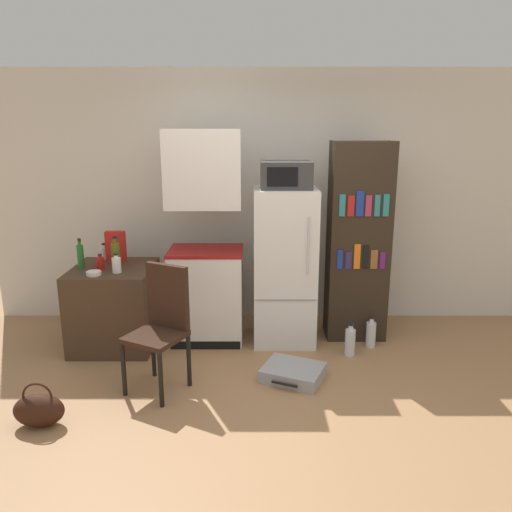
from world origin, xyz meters
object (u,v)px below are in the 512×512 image
microwave (284,175)px  cereal_box (113,246)px  refrigerator (282,266)px  bottle_olive_oil (113,254)px  handbag (36,410)px  bottle_green_tall (78,256)px  suitcase_large_flat (291,372)px  water_bottle_middle (348,341)px  water_bottle_front (369,333)px  bowl (91,273)px  bottle_clear_short (102,253)px  bottle_milk_white (114,265)px  chair (160,318)px  bookshelf (356,242)px  bottle_ketchup_red (98,263)px  kitchen_hutch (203,247)px  side_table (113,306)px

microwave → cereal_box: size_ratio=1.57×
refrigerator → bottle_olive_oil: size_ratio=5.15×
microwave → handbag: microwave is taller
bottle_green_tall → suitcase_large_flat: (1.95, -0.68, -0.84)m
water_bottle_middle → refrigerator: bearing=148.7°
handbag → water_bottle_front: bearing=26.7°
handbag → water_bottle_front: handbag is taller
bowl → water_bottle_front: bowl is taller
bottle_clear_short → bottle_milk_white: size_ratio=0.90×
refrigerator → bottle_milk_white: 1.57m
refrigerator → chair: bearing=-137.9°
bookshelf → handbag: size_ratio=5.39×
bottle_ketchup_red → handbag: (-0.09, -1.34, -0.71)m
bowl → handbag: bowl is taller
chair → suitcase_large_flat: bearing=33.5°
bookshelf → bottle_olive_oil: size_ratio=6.61×
bottle_ketchup_red → bottle_green_tall: bearing=171.6°
chair → suitcase_large_flat: (1.06, 0.11, -0.53)m
bottle_ketchup_red → bowl: size_ratio=1.10×
kitchen_hutch → bowl: 1.05m
refrigerator → bottle_milk_white: bearing=-169.8°
refrigerator → cereal_box: 1.67m
bowl → handbag: bearing=-94.1°
side_table → handbag: size_ratio=2.19×
bottle_milk_white → chair: size_ratio=0.18×
cereal_box → bottle_ketchup_red: bearing=-103.2°
kitchen_hutch → bowl: size_ratio=15.54×
kitchen_hutch → bottle_green_tall: bearing=-172.2°
bottle_ketchup_red → water_bottle_front: bottle_ketchup_red is taller
side_table → kitchen_hutch: size_ratio=0.39×
bottle_olive_oil → water_bottle_front: (2.44, -0.11, -0.77)m
cereal_box → handbag: cereal_box is taller
microwave → bottle_ketchup_red: (-1.73, -0.17, -0.80)m
bottle_green_tall → handbag: bottle_green_tall is taller
bookshelf → bottle_green_tall: 2.65m
bottle_olive_oil → water_bottle_front: 2.56m
microwave → bottle_milk_white: microwave is taller
side_table → water_bottle_front: bearing=-1.6°
cereal_box → refrigerator: bearing=-4.4°
cereal_box → water_bottle_middle: cereal_box is taller
bottle_clear_short → chair: bearing=-55.6°
kitchen_hutch → bottle_clear_short: bearing=169.9°
bottle_clear_short → bottle_milk_white: bottle_milk_white is taller
bottle_milk_white → suitcase_large_flat: bearing=-18.8°
bottle_milk_white → chair: (0.52, -0.65, -0.27)m
refrigerator → bottle_olive_oil: refrigerator is taller
chair → handbag: bearing=-116.1°
bookshelf → chair: (-1.75, -1.03, -0.39)m
bookshelf → bottle_clear_short: bookshelf is taller
bookshelf → water_bottle_front: bearing=-68.4°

